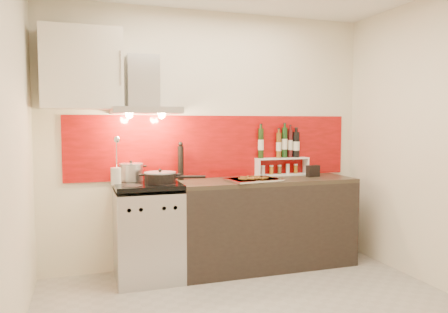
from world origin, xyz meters
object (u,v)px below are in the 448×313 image
object	(u,v)px
pepper_mill	(181,162)
baking_tray	(253,179)
stock_pot	(131,172)
counter	(266,223)
range_stove	(148,233)
saute_pan	(161,177)

from	to	relation	value
pepper_mill	baking_tray	size ratio (longest dim) A/B	0.69
stock_pot	baking_tray	world-z (taller)	stock_pot
counter	pepper_mill	distance (m)	1.07
range_stove	baking_tray	world-z (taller)	baking_tray
counter	saute_pan	xyz separation A→B (m)	(-1.08, -0.05, 0.51)
saute_pan	stock_pot	bearing A→B (deg)	135.96
counter	pepper_mill	bearing A→B (deg)	167.59
saute_pan	counter	bearing A→B (deg)	2.46
saute_pan	baking_tray	xyz separation A→B (m)	(0.89, -0.06, -0.05)
saute_pan	range_stove	bearing A→B (deg)	160.58
range_stove	stock_pot	size ratio (longest dim) A/B	3.94
counter	baking_tray	size ratio (longest dim) A/B	3.29
range_stove	pepper_mill	bearing A→B (deg)	27.96
stock_pot	saute_pan	xyz separation A→B (m)	(0.24, -0.24, -0.03)
pepper_mill	baking_tray	xyz separation A→B (m)	(0.65, -0.29, -0.17)
stock_pot	counter	bearing A→B (deg)	-8.15
stock_pot	pepper_mill	size ratio (longest dim) A/B	0.61
counter	stock_pot	world-z (taller)	stock_pot
stock_pot	saute_pan	size ratio (longest dim) A/B	0.41
counter	saute_pan	size ratio (longest dim) A/B	3.21
counter	baking_tray	xyz separation A→B (m)	(-0.19, -0.11, 0.47)
pepper_mill	baking_tray	bearing A→B (deg)	-24.12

